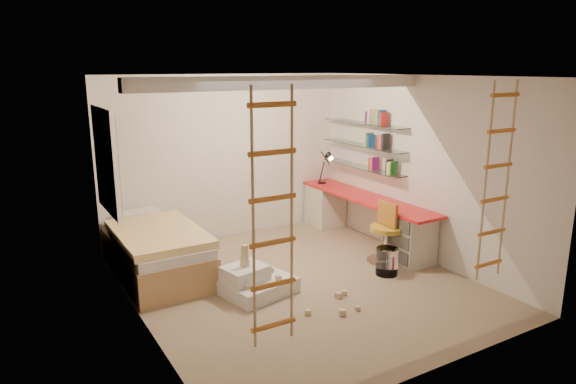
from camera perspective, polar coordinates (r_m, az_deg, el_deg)
floor at (r=6.68m, az=1.33°, el=-10.16°), size 4.50×4.50×0.00m
ceiling_beam at (r=6.37m, az=0.00°, el=12.07°), size 4.00×0.18×0.16m
window_frame at (r=6.90m, az=-19.57°, el=3.29°), size 0.06×1.15×1.35m
window_blind at (r=6.90m, az=-19.25°, el=3.33°), size 0.02×1.00×1.20m
rope_ladder_left at (r=4.09m, az=-1.69°, el=-3.20°), size 0.41×0.04×2.13m
rope_ladder_right at (r=5.85m, az=22.15°, el=0.96°), size 0.41×0.04×2.13m
waste_bin at (r=7.02m, az=10.93°, el=-7.58°), size 0.29×0.29×0.37m
desk at (r=8.14m, az=8.44°, el=-2.83°), size 0.56×2.80×0.75m
shelves at (r=8.21m, az=8.36°, el=5.15°), size 0.25×1.80×0.71m
bed at (r=7.05m, az=-14.41°, el=-6.40°), size 1.02×2.00×0.69m
task_lamp at (r=8.69m, az=4.40°, el=3.30°), size 0.14×0.36×0.57m
swivel_chair at (r=7.32m, az=10.87°, el=-5.43°), size 0.54×0.54×0.90m
play_platform at (r=6.37m, az=-3.71°, el=-10.02°), size 0.93×0.79×0.36m
toy_blocks at (r=6.17m, az=0.39°, el=-10.00°), size 1.19×1.17×0.63m
books at (r=8.19m, az=8.39°, el=5.95°), size 0.14×0.52×0.92m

